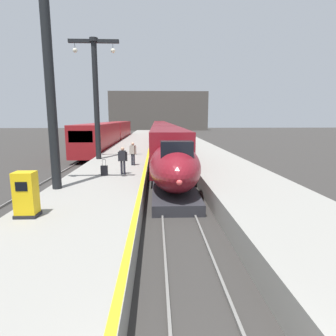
% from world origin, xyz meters
% --- Properties ---
extents(platform_left, '(4.80, 110.00, 1.05)m').
position_xyz_m(platform_left, '(-4.05, 24.75, 0.53)').
color(platform_left, gray).
rests_on(platform_left, ground).
extents(platform_right, '(4.80, 110.00, 1.05)m').
position_xyz_m(platform_right, '(4.05, 24.75, 0.53)').
color(platform_right, gray).
rests_on(platform_right, ground).
extents(platform_left_safety_stripe, '(0.20, 107.80, 0.01)m').
position_xyz_m(platform_left_safety_stripe, '(-1.77, 24.75, 1.05)').
color(platform_left_safety_stripe, yellow).
rests_on(platform_left_safety_stripe, platform_left).
extents(rail_main_left, '(0.08, 110.00, 0.12)m').
position_xyz_m(rail_main_left, '(-0.75, 27.50, 0.06)').
color(rail_main_left, slate).
rests_on(rail_main_left, ground).
extents(rail_main_right, '(0.08, 110.00, 0.12)m').
position_xyz_m(rail_main_right, '(0.75, 27.50, 0.06)').
color(rail_main_right, slate).
rests_on(rail_main_right, ground).
extents(rail_secondary_left, '(0.08, 110.00, 0.12)m').
position_xyz_m(rail_secondary_left, '(-8.85, 27.50, 0.06)').
color(rail_secondary_left, slate).
rests_on(rail_secondary_left, ground).
extents(rail_secondary_right, '(0.08, 110.00, 0.12)m').
position_xyz_m(rail_secondary_right, '(-7.35, 27.50, 0.06)').
color(rail_secondary_right, slate).
rests_on(rail_secondary_right, ground).
extents(highspeed_train_main, '(2.92, 75.23, 3.60)m').
position_xyz_m(highspeed_train_main, '(0.00, 46.78, 1.97)').
color(highspeed_train_main, maroon).
rests_on(highspeed_train_main, ground).
extents(regional_train_adjacent, '(2.85, 36.60, 3.80)m').
position_xyz_m(regional_train_adjacent, '(-8.10, 42.83, 2.13)').
color(regional_train_adjacent, maroon).
rests_on(regional_train_adjacent, ground).
extents(station_column_mid, '(4.00, 0.68, 10.10)m').
position_xyz_m(station_column_mid, '(-5.90, 11.64, 7.06)').
color(station_column_mid, black).
rests_on(station_column_mid, platform_left).
extents(station_column_far, '(4.00, 0.68, 9.68)m').
position_xyz_m(station_column_far, '(-5.90, 21.85, 6.84)').
color(station_column_far, black).
rests_on(station_column_far, platform_left).
extents(passenger_near_edge, '(0.57, 0.23, 1.69)m').
position_xyz_m(passenger_near_edge, '(-3.06, 15.04, 2.04)').
color(passenger_near_edge, '#23232D').
rests_on(passenger_near_edge, platform_left).
extents(passenger_mid_platform, '(0.52, 0.37, 1.69)m').
position_xyz_m(passenger_mid_platform, '(-2.71, 18.38, 2.04)').
color(passenger_mid_platform, '#23232D').
rests_on(passenger_mid_platform, platform_left).
extents(rolling_suitcase, '(0.40, 0.22, 0.98)m').
position_xyz_m(rolling_suitcase, '(-4.15, 14.73, 1.35)').
color(rolling_suitcase, black).
rests_on(rolling_suitcase, platform_left).
extents(ticket_machine_yellow, '(0.76, 0.62, 1.60)m').
position_xyz_m(ticket_machine_yellow, '(-5.55, 7.62, 1.79)').
color(ticket_machine_yellow, yellow).
rests_on(ticket_machine_yellow, platform_left).
extents(terminus_back_wall, '(36.00, 2.00, 14.00)m').
position_xyz_m(terminus_back_wall, '(0.00, 102.00, 7.00)').
color(terminus_back_wall, '#4C4742').
rests_on(terminus_back_wall, ground).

